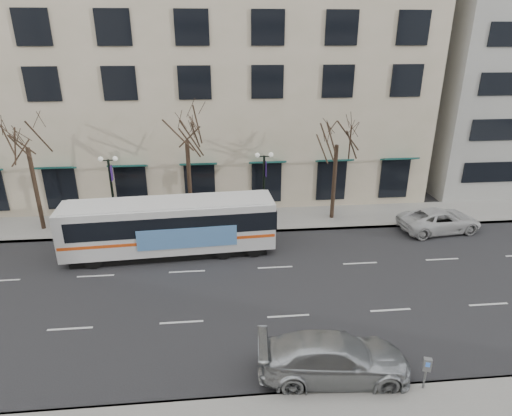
{
  "coord_description": "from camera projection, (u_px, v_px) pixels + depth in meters",
  "views": [
    {
      "loc": [
        1.89,
        -18.9,
        12.32
      ],
      "look_at": [
        3.83,
        1.59,
        4.0
      ],
      "focal_mm": 30.0,
      "sensor_mm": 36.0,
      "label": 1
    }
  ],
  "objects": [
    {
      "name": "pay_station",
      "position": [
        427.0,
        367.0,
        15.54
      ],
      "size": [
        0.33,
        0.27,
        1.35
      ],
      "rotation": [
        0.0,
        0.0,
        -0.32
      ],
      "color": "gray",
      "rests_on": "sidewalk_near"
    },
    {
      "name": "tree_far_mid",
      "position": [
        186.0,
        126.0,
        27.43
      ],
      "size": [
        3.6,
        3.6,
        8.55
      ],
      "color": "black",
      "rests_on": "ground"
    },
    {
      "name": "city_bus",
      "position": [
        171.0,
        225.0,
        25.39
      ],
      "size": [
        12.55,
        3.43,
        3.37
      ],
      "rotation": [
        0.0,
        0.0,
        0.06
      ],
      "color": "silver",
      "rests_on": "ground"
    },
    {
      "name": "sidewalk_far",
      "position": [
        262.0,
        220.0,
        30.61
      ],
      "size": [
        80.0,
        4.0,
        0.15
      ],
      "primitive_type": "cube",
      "color": "gray",
      "rests_on": "ground"
    },
    {
      "name": "ground",
      "position": [
        185.0,
        294.0,
        21.89
      ],
      "size": [
        160.0,
        160.0,
        0.0
      ],
      "primitive_type": "plane",
      "color": "black",
      "rests_on": "ground"
    },
    {
      "name": "white_pickup",
      "position": [
        439.0,
        220.0,
        28.79
      ],
      "size": [
        5.75,
        3.17,
        1.52
      ],
      "primitive_type": "imported",
      "rotation": [
        0.0,
        0.0,
        1.69
      ],
      "color": "silver",
      "rests_on": "ground"
    },
    {
      "name": "silver_car",
      "position": [
        334.0,
        358.0,
        16.38
      ],
      "size": [
        6.03,
        2.84,
        1.7
      ],
      "primitive_type": "imported",
      "rotation": [
        0.0,
        0.0,
        1.49
      ],
      "color": "#B1B5B9",
      "rests_on": "ground"
    },
    {
      "name": "lamp_post_left",
      "position": [
        112.0,
        190.0,
        27.92
      ],
      "size": [
        1.22,
        0.45,
        5.21
      ],
      "color": "black",
      "rests_on": "ground"
    },
    {
      "name": "building_hotel",
      "position": [
        167.0,
        40.0,
        36.6
      ],
      "size": [
        40.0,
        20.0,
        24.0
      ],
      "primitive_type": "cube",
      "color": "#B8AC8C",
      "rests_on": "ground"
    },
    {
      "name": "tree_far_left",
      "position": [
        24.0,
        133.0,
        26.63
      ],
      "size": [
        3.6,
        3.6,
        8.34
      ],
      "color": "black",
      "rests_on": "ground"
    },
    {
      "name": "lamp_post_right",
      "position": [
        264.0,
        185.0,
        28.8
      ],
      "size": [
        1.22,
        0.45,
        5.21
      ],
      "color": "black",
      "rests_on": "ground"
    },
    {
      "name": "tree_far_right",
      "position": [
        338.0,
        131.0,
        28.48
      ],
      "size": [
        3.6,
        3.6,
        8.06
      ],
      "color": "black",
      "rests_on": "ground"
    }
  ]
}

